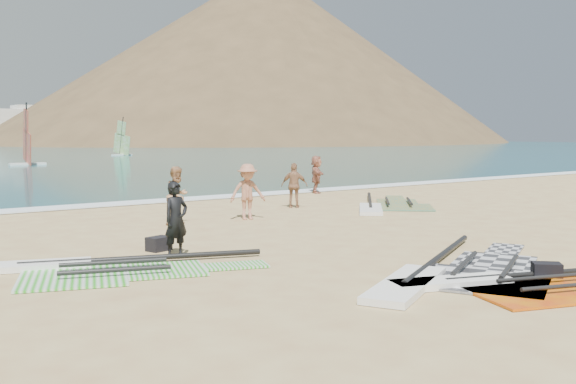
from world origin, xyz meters
TOP-DOWN VIEW (x-y plane):
  - ground at (0.00, 0.00)m, footprint 300.00×300.00m
  - surf_line at (0.00, 12.30)m, footprint 300.00×1.20m
  - headland_main at (85.00, 130.00)m, footprint 143.00×143.00m
  - headland_minor at (120.00, 140.00)m, footprint 70.00×70.00m
  - rig_grey at (-1.72, -2.51)m, footprint 6.48×4.36m
  - rig_green at (-7.00, 1.86)m, footprint 5.71×3.41m
  - rig_orange at (5.08, 6.06)m, footprint 5.55×5.21m
  - rig_red at (-1.61, -3.72)m, footprint 4.90×2.91m
  - gear_bag_near at (-5.00, 3.02)m, footprint 0.57×0.48m
  - gear_bag_far at (-0.59, -3.65)m, footprint 0.59×0.59m
  - person_wetsuit at (-5.03, 2.08)m, footprint 0.65×0.50m
  - beachgoer_left at (-2.79, 6.48)m, footprint 1.00×0.91m
  - beachgoer_mid at (-0.62, 6.17)m, footprint 1.22×0.90m
  - beachgoer_back at (2.32, 7.74)m, footprint 0.93×0.90m
  - beachgoer_right at (6.35, 11.50)m, footprint 1.22×1.53m
  - windsurfer_centre at (2.59, 43.61)m, footprint 2.80×3.38m
  - windsurfer_right at (16.92, 59.63)m, footprint 2.51×2.84m

SIDE VIEW (x-z plane):
  - ground at x=0.00m, z-range 0.00..0.00m
  - surf_line at x=0.00m, z-range -0.02..0.02m
  - headland_main at x=85.00m, z-range -22.50..22.50m
  - headland_minor at x=120.00m, z-range -14.00..14.00m
  - rig_red at x=-1.61m, z-range -0.05..0.15m
  - rig_green at x=-7.00m, z-range -0.05..0.15m
  - rig_orange at x=5.08m, z-range -0.05..0.15m
  - rig_grey at x=-1.72m, z-range -0.05..0.15m
  - gear_bag_far at x=-0.59m, z-range 0.00..0.29m
  - gear_bag_near at x=-5.00m, z-range 0.00..0.31m
  - beachgoer_back at x=2.32m, z-range 0.00..1.56m
  - person_wetsuit at x=-5.03m, z-range 0.00..1.60m
  - beachgoer_right at x=6.35m, z-range 0.00..1.63m
  - beachgoer_left at x=-2.79m, z-range 0.00..1.66m
  - beachgoer_mid at x=-0.62m, z-range 0.00..1.68m
  - windsurfer_right at x=16.92m, z-range -0.92..3.49m
  - windsurfer_centre at x=2.59m, z-range -1.10..3.93m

